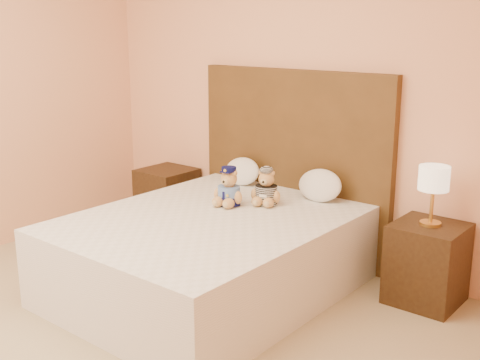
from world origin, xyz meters
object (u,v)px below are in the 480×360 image
(teddy_police, at_px, (229,186))
(pillow_right, at_px, (320,184))
(bed, at_px, (210,254))
(nightstand_right, at_px, (427,263))
(lamp, at_px, (434,181))
(nightstand_left, at_px, (167,198))
(teddy_prisoner, at_px, (266,187))
(pillow_left, at_px, (242,170))

(teddy_police, relative_size, pillow_right, 0.78)
(bed, relative_size, nightstand_right, 3.64)
(lamp, bearing_deg, bed, -147.38)
(nightstand_left, relative_size, teddy_prisoner, 2.07)
(bed, xyz_separation_m, teddy_police, (-0.08, 0.30, 0.42))
(bed, distance_m, pillow_left, 1.00)
(nightstand_right, bearing_deg, teddy_prisoner, -164.62)
(bed, distance_m, teddy_prisoner, 0.65)
(bed, xyz_separation_m, pillow_right, (0.37, 0.83, 0.40))
(teddy_prisoner, distance_m, pillow_right, 0.42)
(teddy_police, bearing_deg, pillow_left, 111.80)
(nightstand_right, bearing_deg, teddy_police, -159.42)
(nightstand_left, relative_size, teddy_police, 1.94)
(bed, xyz_separation_m, lamp, (1.25, 0.80, 0.57))
(nightstand_right, distance_m, teddy_prisoner, 1.24)
(teddy_police, xyz_separation_m, pillow_right, (0.45, 0.53, -0.01))
(lamp, xyz_separation_m, pillow_right, (-0.88, 0.03, -0.17))
(lamp, xyz_separation_m, teddy_prisoner, (-1.13, -0.31, -0.17))
(bed, distance_m, nightstand_left, 1.48)
(bed, height_order, pillow_right, pillow_right)
(bed, relative_size, teddy_prisoner, 7.52)
(lamp, relative_size, pillow_left, 1.18)
(lamp, bearing_deg, nightstand_right, 0.00)
(teddy_police, xyz_separation_m, pillow_left, (-0.31, 0.53, -0.02))
(nightstand_left, bearing_deg, teddy_police, -23.00)
(nightstand_left, relative_size, lamp, 1.38)
(nightstand_left, distance_m, teddy_prisoner, 1.47)
(nightstand_right, bearing_deg, lamp, 180.00)
(bed, bearing_deg, teddy_police, 104.25)
(teddy_prisoner, bearing_deg, nightstand_left, 149.71)
(lamp, bearing_deg, teddy_prisoner, -164.62)
(teddy_prisoner, distance_m, pillow_left, 0.61)
(bed, relative_size, teddy_police, 7.05)
(bed, distance_m, lamp, 1.59)
(pillow_left, bearing_deg, lamp, -1.05)
(teddy_police, bearing_deg, nightstand_right, 12.37)
(lamp, bearing_deg, pillow_left, 178.95)
(lamp, distance_m, pillow_right, 0.90)
(pillow_right, bearing_deg, nightstand_right, -1.96)
(lamp, relative_size, teddy_police, 1.41)
(nightstand_left, xyz_separation_m, teddy_police, (1.17, -0.50, 0.42))
(nightstand_right, distance_m, lamp, 0.57)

